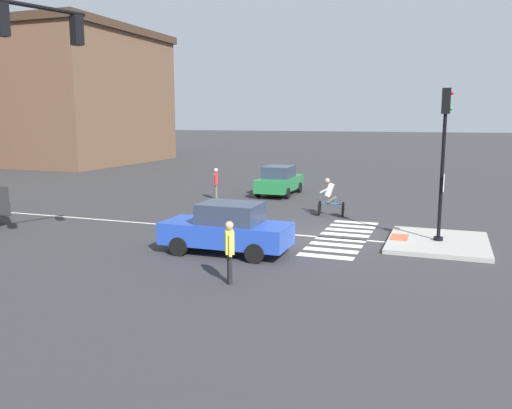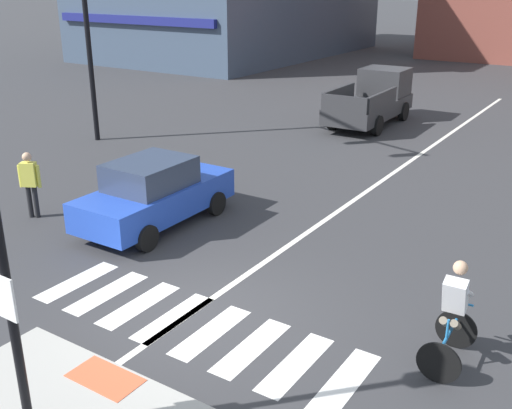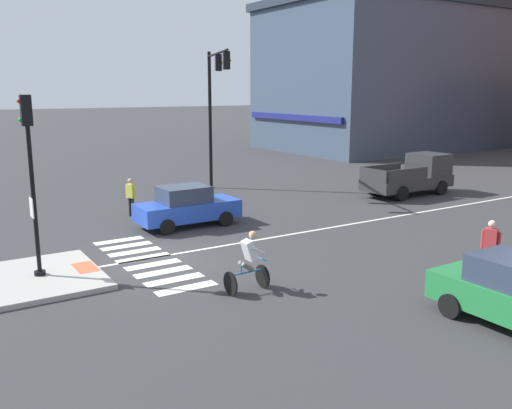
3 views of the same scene
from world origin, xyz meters
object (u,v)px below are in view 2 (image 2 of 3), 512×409
(car_blue_westbound_near, at_px, (155,193))
(pickup_truck_charcoal_westbound_distant, at_px, (374,99))
(pedestrian_at_curb_left, at_px, (30,180))
(cyclist, at_px, (453,313))

(car_blue_westbound_near, relative_size, pickup_truck_charcoal_westbound_distant, 0.80)
(car_blue_westbound_near, xyz_separation_m, pickup_truck_charcoal_westbound_distant, (0.08, 12.99, 0.17))
(car_blue_westbound_near, bearing_deg, pedestrian_at_curb_left, -155.69)
(car_blue_westbound_near, xyz_separation_m, cyclist, (7.54, -1.70, 0.06))
(car_blue_westbound_near, bearing_deg, pickup_truck_charcoal_westbound_distant, 89.65)
(pedestrian_at_curb_left, bearing_deg, pickup_truck_charcoal_westbound_distant, 78.32)
(car_blue_westbound_near, height_order, pedestrian_at_curb_left, pedestrian_at_curb_left)
(pedestrian_at_curb_left, bearing_deg, cyclist, -2.19)
(pickup_truck_charcoal_westbound_distant, xyz_separation_m, cyclist, (7.46, -14.69, -0.11))
(car_blue_westbound_near, xyz_separation_m, pedestrian_at_curb_left, (-2.88, -1.30, 0.17))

